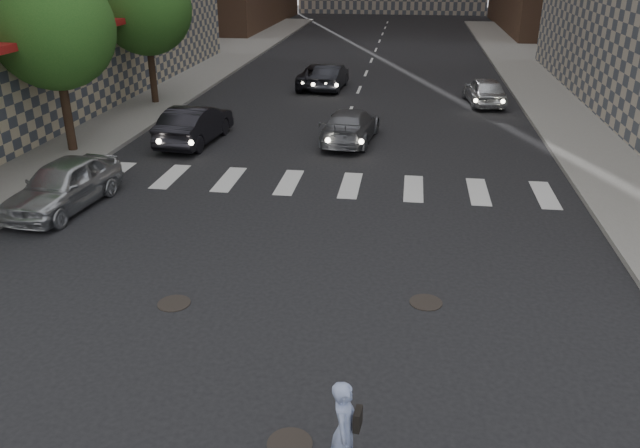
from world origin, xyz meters
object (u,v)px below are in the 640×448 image
(tree_c, at_px, (147,4))
(silver_sedan, at_px, (63,185))
(skateboarder, at_px, (345,430))
(traffic_car_b, at_px, (350,126))
(traffic_car_d, at_px, (485,91))
(traffic_car_a, at_px, (195,124))
(traffic_car_c, at_px, (320,76))
(tree_b, at_px, (56,22))
(traffic_car_e, at_px, (330,77))

(tree_c, distance_m, silver_sedan, 13.98)
(skateboarder, height_order, traffic_car_b, skateboarder)
(traffic_car_b, xyz_separation_m, traffic_car_d, (5.81, 7.37, 0.03))
(traffic_car_a, bearing_deg, traffic_car_c, -101.58)
(tree_b, bearing_deg, traffic_car_d, 33.00)
(tree_c, bearing_deg, silver_sedan, -79.46)
(tree_c, height_order, traffic_car_c, tree_c)
(tree_b, height_order, traffic_car_a, tree_b)
(traffic_car_a, relative_size, traffic_car_c, 0.95)
(silver_sedan, bearing_deg, traffic_car_a, 83.90)
(tree_b, distance_m, silver_sedan, 6.96)
(traffic_car_a, xyz_separation_m, traffic_car_d, (11.76, 8.37, -0.06))
(traffic_car_b, relative_size, traffic_car_c, 0.95)
(traffic_car_a, height_order, traffic_car_e, traffic_car_a)
(silver_sedan, bearing_deg, skateboarder, -38.40)
(skateboarder, relative_size, silver_sedan, 0.39)
(traffic_car_b, height_order, traffic_car_c, traffic_car_c)
(traffic_car_b, xyz_separation_m, traffic_car_c, (-2.66, 10.34, 0.01))
(silver_sedan, distance_m, traffic_car_e, 18.85)
(traffic_car_d, bearing_deg, traffic_car_e, -24.42)
(traffic_car_a, xyz_separation_m, traffic_car_e, (3.88, 11.00, -0.06))
(tree_b, distance_m, traffic_car_a, 5.90)
(tree_b, distance_m, traffic_car_d, 19.21)
(traffic_car_a, distance_m, traffic_car_e, 11.66)
(traffic_car_c, xyz_separation_m, traffic_car_d, (8.46, -2.96, 0.03))
(skateboarder, height_order, traffic_car_e, skateboarder)
(skateboarder, distance_m, silver_sedan, 12.78)
(skateboarder, xyz_separation_m, silver_sedan, (-9.09, 8.98, -0.15))
(traffic_car_d, bearing_deg, skateboarder, 74.22)
(traffic_car_c, distance_m, traffic_car_d, 8.97)
(silver_sedan, bearing_deg, traffic_car_b, 53.32)
(traffic_car_a, distance_m, traffic_car_c, 11.81)
(silver_sedan, xyz_separation_m, traffic_car_b, (7.50, 8.06, -0.07))
(traffic_car_a, relative_size, traffic_car_e, 1.10)
(traffic_car_c, relative_size, traffic_car_d, 1.18)
(tree_b, relative_size, traffic_car_a, 1.49)
(traffic_car_e, bearing_deg, skateboarder, 101.18)
(skateboarder, height_order, traffic_car_a, skateboarder)
(traffic_car_d, xyz_separation_m, traffic_car_e, (-7.88, 2.63, -0.01))
(tree_c, bearing_deg, traffic_car_e, 31.68)
(tree_b, relative_size, silver_sedan, 1.58)
(silver_sedan, height_order, traffic_car_a, traffic_car_a)
(traffic_car_e, bearing_deg, traffic_car_c, -26.48)
(tree_c, height_order, traffic_car_b, tree_c)
(skateboarder, relative_size, traffic_car_b, 0.38)
(tree_b, bearing_deg, traffic_car_e, 58.51)
(silver_sedan, distance_m, traffic_car_c, 19.02)
(skateboarder, bearing_deg, traffic_car_e, 103.79)
(traffic_car_a, xyz_separation_m, traffic_car_b, (5.95, 1.00, -0.09))
(tree_b, bearing_deg, traffic_car_b, 16.05)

